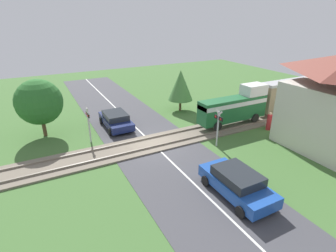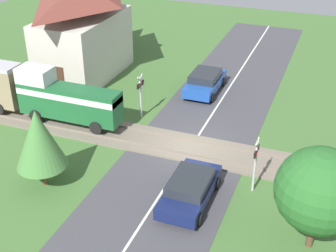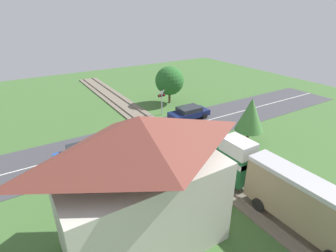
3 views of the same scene
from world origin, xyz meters
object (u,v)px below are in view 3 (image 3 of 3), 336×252
object	(u,v)px
train	(254,173)
car_near_crossing	(189,112)
crossing_signal_east_approach	(159,138)
car_far_side	(85,153)
station_building	(142,187)
crossing_signal_west_approach	(162,99)
pedestrian_by_station	(212,188)

from	to	relation	value
train	car_near_crossing	xyz separation A→B (m)	(-4.31, -12.44, -1.15)
train	crossing_signal_east_approach	world-z (taller)	train
car_far_side	station_building	world-z (taller)	station_building
car_near_crossing	car_far_side	xyz separation A→B (m)	(11.78, 2.88, 0.05)
car_far_side	crossing_signal_west_approach	world-z (taller)	crossing_signal_west_approach
train	station_building	bearing A→B (deg)	-4.47
train	crossing_signal_east_approach	distance (m)	7.43
car_near_crossing	pedestrian_by_station	world-z (taller)	pedestrian_by_station
train	car_near_crossing	size ratio (longest dim) A/B	3.04
crossing_signal_west_approach	pedestrian_by_station	world-z (taller)	crossing_signal_west_approach
car_near_crossing	station_building	distance (m)	16.65
pedestrian_by_station	car_near_crossing	bearing A→B (deg)	-119.77
car_near_crossing	crossing_signal_east_approach	world-z (taller)	crossing_signal_east_approach
train	crossing_signal_east_approach	xyz separation A→B (m)	(2.46, -7.01, -0.04)
car_near_crossing	crossing_signal_east_approach	distance (m)	8.74
car_far_side	pedestrian_by_station	world-z (taller)	pedestrian_by_station
car_near_crossing	station_building	size ratio (longest dim) A/B	0.54
car_near_crossing	crossing_signal_west_approach	xyz separation A→B (m)	(1.85, -2.54, 1.10)
train	pedestrian_by_station	bearing A→B (deg)	-33.70
car_far_side	pedestrian_by_station	bearing A→B (deg)	123.54
car_far_side	crossing_signal_west_approach	xyz separation A→B (m)	(-9.92, -5.42, 1.05)
crossing_signal_west_approach	station_building	xyz separation A→B (m)	(9.51, 14.43, 1.53)
car_far_side	crossing_signal_east_approach	xyz separation A→B (m)	(-5.01, 2.54, 1.05)
train	pedestrian_by_station	size ratio (longest dim) A/B	8.45
car_near_crossing	pedestrian_by_station	bearing A→B (deg)	60.23
car_far_side	crossing_signal_west_approach	distance (m)	11.36
train	station_building	world-z (taller)	station_building
car_far_side	station_building	distance (m)	9.38
crossing_signal_east_approach	pedestrian_by_station	distance (m)	5.78
car_near_crossing	pedestrian_by_station	size ratio (longest dim) A/B	2.77
car_near_crossing	car_far_side	distance (m)	12.12
pedestrian_by_station	car_far_side	bearing A→B (deg)	-56.46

